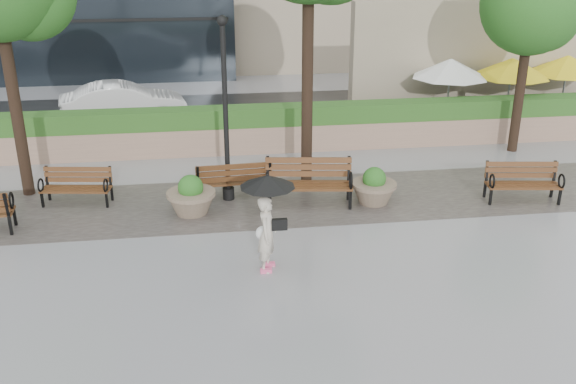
{
  "coord_description": "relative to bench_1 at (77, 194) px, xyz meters",
  "views": [
    {
      "loc": [
        -0.66,
        -11.26,
        6.01
      ],
      "look_at": [
        1.05,
        0.85,
        1.1
      ],
      "focal_mm": 40.0,
      "sensor_mm": 36.0,
      "label": 1
    }
  ],
  "objects": [
    {
      "name": "planter_right",
      "position": [
        7.04,
        -0.93,
        0.1
      ],
      "size": [
        1.08,
        1.08,
        0.91
      ],
      "color": "#7F6B56",
      "rests_on": "ground"
    },
    {
      "name": "pedestrian",
      "position": [
        4.16,
        -3.83,
        0.91
      ],
      "size": [
        1.04,
        1.04,
        1.92
      ],
      "rotation": [
        0.0,
        0.0,
        1.21
      ],
      "color": "beige",
      "rests_on": "ground"
    },
    {
      "name": "ground",
      "position": [
        3.67,
        -3.5,
        -0.26
      ],
      "size": [
        100.0,
        100.0,
        0.0
      ],
      "primitive_type": "plane",
      "color": "gray",
      "rests_on": "ground"
    },
    {
      "name": "bench_3",
      "position": [
        5.47,
        -0.81,
        0.07
      ],
      "size": [
        2.14,
        1.09,
        1.1
      ],
      "rotation": [
        0.0,
        0.0,
        -0.14
      ],
      "color": "#583519",
      "rests_on": "ground"
    },
    {
      "name": "bench_2",
      "position": [
        3.72,
        -0.16,
        0.03
      ],
      "size": [
        1.85,
        0.82,
        0.97
      ],
      "rotation": [
        0.0,
        0.0,
        3.2
      ],
      "color": "#583519",
      "rests_on": "ground"
    },
    {
      "name": "cafe_hedge",
      "position": [
        12.67,
        4.3,
        0.19
      ],
      "size": [
        8.0,
        0.5,
        0.9
      ],
      "primitive_type": "cube",
      "color": "#2A531B",
      "rests_on": "ground"
    },
    {
      "name": "cafe_wall",
      "position": [
        13.17,
        6.5,
        1.74
      ],
      "size": [
        10.0,
        0.6,
        4.0
      ],
      "primitive_type": "cube",
      "color": "tan",
      "rests_on": "ground"
    },
    {
      "name": "bench_4",
      "position": [
        10.62,
        -1.31,
        0.02
      ],
      "size": [
        1.81,
        0.93,
        0.93
      ],
      "rotation": [
        0.0,
        0.0,
        -0.14
      ],
      "color": "#583519",
      "rests_on": "ground"
    },
    {
      "name": "asphalt_street",
      "position": [
        3.67,
        7.5,
        -0.26
      ],
      "size": [
        40.0,
        7.0,
        0.0
      ],
      "primitive_type": "cube",
      "color": "black",
      "rests_on": "ground"
    },
    {
      "name": "patio_umb_white",
      "position": [
        11.11,
        5.02,
        1.73
      ],
      "size": [
        2.5,
        2.5,
        2.3
      ],
      "color": "black",
      "rests_on": "ground"
    },
    {
      "name": "car_right",
      "position": [
        0.45,
        7.2,
        0.43
      ],
      "size": [
        4.38,
        2.14,
        1.38
      ],
      "primitive_type": "imported",
      "rotation": [
        0.0,
        0.0,
        1.74
      ],
      "color": "silver",
      "rests_on": "ground"
    },
    {
      "name": "patio_umb_yellow_a",
      "position": [
        13.13,
        4.86,
        1.73
      ],
      "size": [
        2.5,
        2.5,
        2.3
      ],
      "color": "black",
      "rests_on": "ground"
    },
    {
      "name": "planter_left",
      "position": [
        2.71,
        -0.96,
        0.11
      ],
      "size": [
        1.13,
        1.13,
        0.94
      ],
      "color": "#7F6B56",
      "rests_on": "ground"
    },
    {
      "name": "hedge_wall",
      "position": [
        3.67,
        3.5,
        0.41
      ],
      "size": [
        24.0,
        0.8,
        1.35
      ],
      "color": "#9F7E67",
      "rests_on": "ground"
    },
    {
      "name": "tree_2",
      "position": [
        12.38,
        2.51,
        3.87
      ],
      "size": [
        2.99,
        2.81,
        5.65
      ],
      "color": "black",
      "rests_on": "ground"
    },
    {
      "name": "bench_1",
      "position": [
        0.0,
        0.0,
        0.0
      ],
      "size": [
        1.69,
        0.88,
        0.87
      ],
      "rotation": [
        0.0,
        0.0,
        -0.15
      ],
      "color": "#583519",
      "rests_on": "ground"
    },
    {
      "name": "patio_umb_yellow_b",
      "position": [
        15.2,
        5.07,
        1.73
      ],
      "size": [
        2.5,
        2.5,
        2.3
      ],
      "color": "black",
      "rests_on": "ground"
    },
    {
      "name": "lamppost",
      "position": [
        3.6,
        -0.2,
        1.68
      ],
      "size": [
        0.28,
        0.28,
        4.38
      ],
      "color": "black",
      "rests_on": "ground"
    },
    {
      "name": "cobble_strip",
      "position": [
        3.67,
        -0.5,
        -0.25
      ],
      "size": [
        28.0,
        3.2,
        0.01
      ],
      "primitive_type": "cube",
      "color": "#383330",
      "rests_on": "ground"
    }
  ]
}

